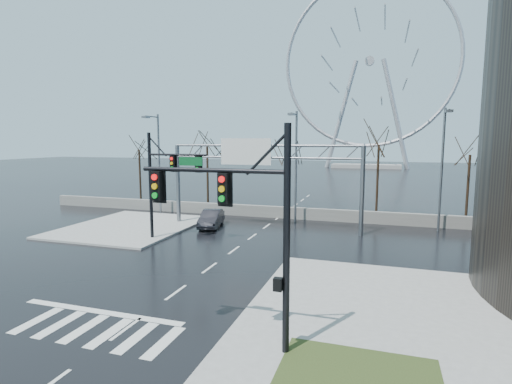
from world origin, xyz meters
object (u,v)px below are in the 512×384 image
at_px(signal_mast_near, 248,216).
at_px(signal_mast_far, 163,176).
at_px(sign_gantry, 259,168).
at_px(car, 211,218).
at_px(ferris_wheel, 369,68).

height_order(signal_mast_near, signal_mast_far, same).
relative_size(sign_gantry, car, 3.69).
relative_size(signal_mast_near, sign_gantry, 0.49).
distance_m(signal_mast_near, car, 21.17).
bearing_deg(ferris_wheel, signal_mast_far, -97.20).
relative_size(sign_gantry, ferris_wheel, 0.32).
distance_m(signal_mast_far, ferris_wheel, 89.30).
distance_m(signal_mast_near, signal_mast_far, 17.03).
height_order(signal_mast_far, car, signal_mast_far).
bearing_deg(sign_gantry, signal_mast_far, -132.47).
bearing_deg(ferris_wheel, signal_mast_near, -89.92).
bearing_deg(signal_mast_near, signal_mast_far, 130.26).
height_order(sign_gantry, ferris_wheel, ferris_wheel).
relative_size(signal_mast_near, ferris_wheel, 0.16).
distance_m(ferris_wheel, car, 85.10).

